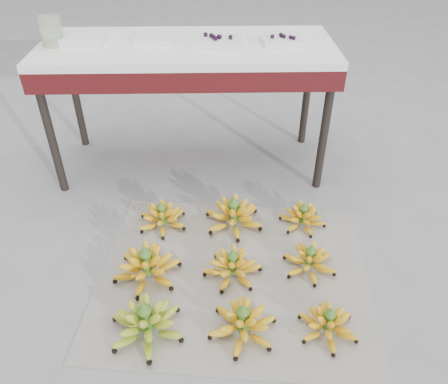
{
  "coord_description": "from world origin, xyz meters",
  "views": [
    {
      "loc": [
        0.01,
        -1.48,
        1.54
      ],
      "look_at": [
        0.05,
        0.18,
        0.31
      ],
      "focal_mm": 35.0,
      "sensor_mm": 36.0,
      "label": 1
    }
  ],
  "objects_px": {
    "bunch_mid_left": "(147,266)",
    "bunch_mid_right": "(310,261)",
    "bunch_front_left": "(146,323)",
    "bunch_back_right": "(303,217)",
    "bunch_back_center": "(234,215)",
    "bunch_front_right": "(328,324)",
    "tray_far_left": "(81,38)",
    "tray_left": "(157,39)",
    "bunch_front_center": "(243,323)",
    "vendor_table": "(187,59)",
    "glass_jar": "(51,31)",
    "tray_right": "(217,41)",
    "newspaper_mat": "(234,274)",
    "bunch_mid_center": "(233,266)",
    "tray_far_right": "(282,41)",
    "bunch_back_left": "(162,217)"
  },
  "relations": [
    {
      "from": "bunch_mid_left",
      "to": "bunch_mid_right",
      "type": "xyz_separation_m",
      "value": [
        0.76,
        0.03,
        -0.01
      ]
    },
    {
      "from": "bunch_front_left",
      "to": "bunch_back_right",
      "type": "distance_m",
      "value": 1.0
    },
    {
      "from": "bunch_back_center",
      "to": "bunch_front_right",
      "type": "bearing_deg",
      "value": -80.62
    },
    {
      "from": "bunch_mid_left",
      "to": "tray_far_left",
      "type": "relative_size",
      "value": 1.3
    },
    {
      "from": "bunch_mid_left",
      "to": "tray_left",
      "type": "relative_size",
      "value": 1.53
    },
    {
      "from": "bunch_front_center",
      "to": "vendor_table",
      "type": "xyz_separation_m",
      "value": [
        -0.25,
        1.31,
        0.62
      ]
    },
    {
      "from": "glass_jar",
      "to": "tray_right",
      "type": "bearing_deg",
      "value": -1.29
    },
    {
      "from": "bunch_front_center",
      "to": "bunch_mid_right",
      "type": "bearing_deg",
      "value": 43.37
    },
    {
      "from": "newspaper_mat",
      "to": "tray_right",
      "type": "xyz_separation_m",
      "value": [
        -0.06,
        0.94,
        0.8
      ]
    },
    {
      "from": "bunch_front_center",
      "to": "glass_jar",
      "type": "relative_size",
      "value": 1.97
    },
    {
      "from": "tray_far_left",
      "to": "bunch_mid_center",
      "type": "bearing_deg",
      "value": -51.8
    },
    {
      "from": "vendor_table",
      "to": "tray_far_right",
      "type": "distance_m",
      "value": 0.53
    },
    {
      "from": "bunch_front_center",
      "to": "tray_far_right",
      "type": "bearing_deg",
      "value": 75.42
    },
    {
      "from": "glass_jar",
      "to": "newspaper_mat",
      "type": "bearing_deg",
      "value": -45.62
    },
    {
      "from": "bunch_front_right",
      "to": "bunch_back_center",
      "type": "relative_size",
      "value": 0.65
    },
    {
      "from": "bunch_front_right",
      "to": "bunch_back_left",
      "type": "bearing_deg",
      "value": 135.11
    },
    {
      "from": "bunch_back_left",
      "to": "bunch_back_right",
      "type": "height_order",
      "value": "bunch_back_left"
    },
    {
      "from": "tray_right",
      "to": "bunch_back_right",
      "type": "bearing_deg",
      "value": -53.33
    },
    {
      "from": "tray_right",
      "to": "tray_far_right",
      "type": "relative_size",
      "value": 1.13
    },
    {
      "from": "bunch_mid_right",
      "to": "tray_far_left",
      "type": "bearing_deg",
      "value": 136.61
    },
    {
      "from": "bunch_mid_left",
      "to": "tray_left",
      "type": "height_order",
      "value": "tray_left"
    },
    {
      "from": "bunch_mid_right",
      "to": "tray_left",
      "type": "distance_m",
      "value": 1.44
    },
    {
      "from": "bunch_front_left",
      "to": "glass_jar",
      "type": "xyz_separation_m",
      "value": [
        -0.57,
        1.28,
        0.78
      ]
    },
    {
      "from": "newspaper_mat",
      "to": "bunch_front_center",
      "type": "distance_m",
      "value": 0.33
    },
    {
      "from": "bunch_back_center",
      "to": "tray_left",
      "type": "distance_m",
      "value": 1.06
    },
    {
      "from": "newspaper_mat",
      "to": "tray_left",
      "type": "bearing_deg",
      "value": 111.13
    },
    {
      "from": "tray_far_right",
      "to": "bunch_back_center",
      "type": "bearing_deg",
      "value": -114.91
    },
    {
      "from": "bunch_front_right",
      "to": "vendor_table",
      "type": "xyz_separation_m",
      "value": [
        -0.6,
        1.31,
        0.63
      ]
    },
    {
      "from": "bunch_front_left",
      "to": "bunch_mid_left",
      "type": "xyz_separation_m",
      "value": [
        -0.03,
        0.31,
        0.0
      ]
    },
    {
      "from": "bunch_mid_center",
      "to": "bunch_back_left",
      "type": "relative_size",
      "value": 1.0
    },
    {
      "from": "bunch_back_center",
      "to": "vendor_table",
      "type": "height_order",
      "value": "vendor_table"
    },
    {
      "from": "bunch_mid_right",
      "to": "bunch_back_center",
      "type": "xyz_separation_m",
      "value": [
        -0.34,
        0.33,
        0.01
      ]
    },
    {
      "from": "bunch_front_center",
      "to": "bunch_front_left",
      "type": "bearing_deg",
      "value": 176.51
    },
    {
      "from": "bunch_mid_left",
      "to": "tray_far_right",
      "type": "distance_m",
      "value": 1.39
    },
    {
      "from": "tray_left",
      "to": "tray_far_right",
      "type": "height_order",
      "value": "tray_far_right"
    },
    {
      "from": "bunch_back_left",
      "to": "tray_left",
      "type": "bearing_deg",
      "value": 86.87
    },
    {
      "from": "bunch_front_left",
      "to": "bunch_mid_right",
      "type": "distance_m",
      "value": 0.8
    },
    {
      "from": "bunch_back_center",
      "to": "bunch_front_center",
      "type": "bearing_deg",
      "value": -107.39
    },
    {
      "from": "bunch_front_left",
      "to": "bunch_back_right",
      "type": "height_order",
      "value": "bunch_front_left"
    },
    {
      "from": "vendor_table",
      "to": "tray_left",
      "type": "height_order",
      "value": "tray_left"
    },
    {
      "from": "bunch_mid_center",
      "to": "bunch_back_center",
      "type": "relative_size",
      "value": 0.72
    },
    {
      "from": "bunch_back_center",
      "to": "bunch_back_right",
      "type": "height_order",
      "value": "bunch_back_center"
    },
    {
      "from": "bunch_mid_right",
      "to": "vendor_table",
      "type": "xyz_separation_m",
      "value": [
        -0.59,
        0.96,
        0.63
      ]
    },
    {
      "from": "bunch_back_right",
      "to": "tray_right",
      "type": "xyz_separation_m",
      "value": [
        -0.44,
        0.59,
        0.74
      ]
    },
    {
      "from": "bunch_mid_right",
      "to": "vendor_table",
      "type": "height_order",
      "value": "vendor_table"
    },
    {
      "from": "bunch_front_left",
      "to": "vendor_table",
      "type": "distance_m",
      "value": 1.45
    },
    {
      "from": "bunch_back_right",
      "to": "tray_far_right",
      "type": "bearing_deg",
      "value": 74.3
    },
    {
      "from": "bunch_back_left",
      "to": "bunch_back_center",
      "type": "distance_m",
      "value": 0.38
    },
    {
      "from": "bunch_mid_left",
      "to": "bunch_back_center",
      "type": "height_order",
      "value": "bunch_mid_left"
    },
    {
      "from": "newspaper_mat",
      "to": "bunch_back_left",
      "type": "relative_size",
      "value": 4.44
    }
  ]
}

